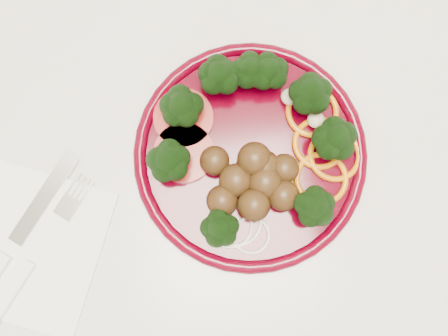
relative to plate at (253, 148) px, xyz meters
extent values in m
cube|color=beige|center=(-0.09, 0.02, -0.48)|extent=(2.40, 0.60, 0.87)
cube|color=silver|center=(-0.09, 0.02, -0.03)|extent=(2.40, 0.60, 0.03)
cylinder|color=#43000D|center=(0.00, -0.01, -0.01)|extent=(0.25, 0.25, 0.01)
torus|color=#43000D|center=(0.00, -0.01, -0.01)|extent=(0.25, 0.25, 0.01)
sphere|color=#3F290F|center=(0.02, -0.05, 0.01)|extent=(0.03, 0.03, 0.03)
sphere|color=#3F290F|center=(0.00, -0.04, 0.01)|extent=(0.03, 0.03, 0.03)
sphere|color=#3F290F|center=(0.03, -0.03, 0.01)|extent=(0.03, 0.03, 0.03)
sphere|color=#3F290F|center=(0.00, -0.01, 0.01)|extent=(0.03, 0.03, 0.03)
sphere|color=#3F290F|center=(-0.01, -0.06, 0.01)|extent=(0.03, 0.03, 0.03)
sphere|color=#3F290F|center=(-0.02, -0.03, 0.01)|extent=(0.03, 0.03, 0.03)
sphere|color=#3F290F|center=(-0.04, -0.01, 0.01)|extent=(0.03, 0.03, 0.03)
sphere|color=#3F290F|center=(-0.04, -0.05, 0.01)|extent=(0.03, 0.03, 0.03)
sphere|color=#3F290F|center=(0.01, -0.02, 0.01)|extent=(0.03, 0.03, 0.03)
torus|color=#C86A07|center=(0.07, -0.01, 0.00)|extent=(0.06, 0.06, 0.01)
torus|color=#C86A07|center=(0.06, -0.04, 0.00)|extent=(0.06, 0.06, 0.01)
torus|color=#C86A07|center=(0.07, 0.03, 0.00)|extent=(0.06, 0.06, 0.01)
torus|color=#C86A07|center=(0.08, -0.02, 0.00)|extent=(0.06, 0.06, 0.01)
cylinder|color=#720A07|center=(-0.07, 0.05, 0.00)|extent=(0.06, 0.06, 0.01)
cylinder|color=#720A07|center=(-0.07, 0.01, 0.00)|extent=(0.06, 0.06, 0.01)
torus|color=beige|center=(-0.04, -0.07, -0.01)|extent=(0.05, 0.05, 0.00)
torus|color=beige|center=(-0.02, -0.09, -0.01)|extent=(0.04, 0.04, 0.00)
torus|color=beige|center=(-0.03, -0.07, -0.01)|extent=(0.05, 0.05, 0.00)
ellipsoid|color=#C6B793|center=(0.05, 0.05, 0.00)|extent=(0.02, 0.02, 0.01)
ellipsoid|color=#C6B793|center=(-0.01, 0.08, 0.00)|extent=(0.02, 0.02, 0.01)
ellipsoid|color=#C6B793|center=(0.07, 0.02, 0.00)|extent=(0.02, 0.02, 0.01)
cube|color=white|center=(-0.25, -0.06, -0.02)|extent=(0.21, 0.21, 0.00)
cube|color=silver|center=(-0.23, -0.01, -0.01)|extent=(0.08, 0.09, 0.00)
cube|color=white|center=(-0.27, -0.10, -0.01)|extent=(0.06, 0.06, 0.01)
cube|color=silver|center=(-0.20, -0.03, -0.01)|extent=(0.03, 0.03, 0.00)
cube|color=silver|center=(-0.18, -0.01, -0.01)|extent=(0.02, 0.02, 0.00)
cube|color=silver|center=(-0.19, -0.01, -0.01)|extent=(0.02, 0.02, 0.00)
cube|color=silver|center=(-0.19, -0.01, -0.01)|extent=(0.02, 0.02, 0.00)
cube|color=silver|center=(-0.19, 0.00, -0.01)|extent=(0.02, 0.02, 0.00)
camera|label=1|loc=(-0.05, -0.09, 0.51)|focal=40.00mm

